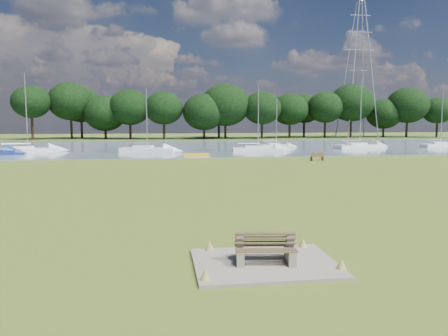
{
  "coord_description": "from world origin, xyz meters",
  "views": [
    {
      "loc": [
        -2.99,
        -26.25,
        4.3
      ],
      "look_at": [
        0.5,
        -2.0,
        1.57
      ],
      "focal_mm": 35.0,
      "sensor_mm": 36.0,
      "label": 1
    }
  ],
  "objects": [
    {
      "name": "pylon",
      "position": [
        42.03,
        70.0,
        20.44
      ],
      "size": [
        7.18,
        5.03,
        32.65
      ],
      "color": "#9196A2",
      "rests_on": "far_bank"
    },
    {
      "name": "tree_line",
      "position": [
        -2.26,
        68.0,
        6.92
      ],
      "size": [
        138.5,
        9.65,
        11.68
      ],
      "color": "black",
      "rests_on": "far_bank"
    },
    {
      "name": "river",
      "position": [
        0.0,
        42.0,
        0.0
      ],
      "size": [
        220.0,
        40.0,
        0.1
      ],
      "primitive_type": "cube",
      "color": "slate",
      "rests_on": "ground"
    },
    {
      "name": "sailboat_4",
      "position": [
        -20.09,
        32.87,
        0.55
      ],
      "size": [
        7.77,
        4.59,
        10.15
      ],
      "rotation": [
        0.0,
        0.0,
        0.36
      ],
      "color": "silver",
      "rests_on": "river"
    },
    {
      "name": "concrete_pad",
      "position": [
        0.0,
        -14.0,
        0.05
      ],
      "size": [
        4.2,
        3.2,
        0.1
      ],
      "primitive_type": "cube",
      "color": "gray",
      "rests_on": "ground"
    },
    {
      "name": "sailboat_6",
      "position": [
        9.8,
        31.01,
        0.5
      ],
      "size": [
        6.93,
        2.65,
        9.0
      ],
      "rotation": [
        0.0,
        0.0,
        -0.11
      ],
      "color": "silver",
      "rests_on": "river"
    },
    {
      "name": "bench_pair",
      "position": [
        0.0,
        -14.0,
        0.49
      ],
      "size": [
        1.91,
        1.28,
        0.96
      ],
      "rotation": [
        0.0,
        0.0,
        -0.13
      ],
      "color": "gray",
      "rests_on": "concrete_pad"
    },
    {
      "name": "riverbank_bench",
      "position": [
        13.16,
        17.31,
        0.45
      ],
      "size": [
        1.49,
        0.59,
        0.89
      ],
      "rotation": [
        0.0,
        0.0,
        0.11
      ],
      "color": "brown",
      "rests_on": "ground"
    },
    {
      "name": "sailboat_7",
      "position": [
        -4.89,
        31.61,
        0.55
      ],
      "size": [
        7.38,
        3.8,
        8.27
      ],
      "rotation": [
        0.0,
        0.0,
        -0.27
      ],
      "color": "silver",
      "rests_on": "river"
    },
    {
      "name": "kayak",
      "position": [
        1.08,
        24.67,
        0.2
      ],
      "size": [
        3.08,
        0.77,
        0.31
      ],
      "primitive_type": "cube",
      "rotation": [
        0.0,
        0.0,
        0.02
      ],
      "color": "gold",
      "rests_on": "river"
    },
    {
      "name": "sailboat_5",
      "position": [
        39.81,
        35.84,
        0.55
      ],
      "size": [
        6.63,
        2.81,
        9.48
      ],
      "rotation": [
        0.0,
        0.0,
        0.16
      ],
      "color": "silver",
      "rests_on": "river"
    },
    {
      "name": "ground",
      "position": [
        0.0,
        0.0,
        0.0
      ],
      "size": [
        220.0,
        220.0,
        0.0
      ],
      "primitive_type": "plane",
      "color": "brown"
    },
    {
      "name": "far_bank",
      "position": [
        0.0,
        72.0,
        0.0
      ],
      "size": [
        220.0,
        20.0,
        0.4
      ],
      "primitive_type": "cube",
      "color": "#4C6626",
      "rests_on": "ground"
    },
    {
      "name": "sailboat_2",
      "position": [
        26.09,
        34.86,
        0.55
      ],
      "size": [
        8.06,
        3.76,
        10.42
      ],
      "rotation": [
        0.0,
        0.0,
        0.21
      ],
      "color": "silver",
      "rests_on": "river"
    },
    {
      "name": "sailboat_8",
      "position": [
        14.17,
        37.82,
        0.51
      ],
      "size": [
        5.2,
        1.78,
        7.28
      ],
      "rotation": [
        0.0,
        0.0,
        0.07
      ],
      "color": "silver",
      "rests_on": "river"
    }
  ]
}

